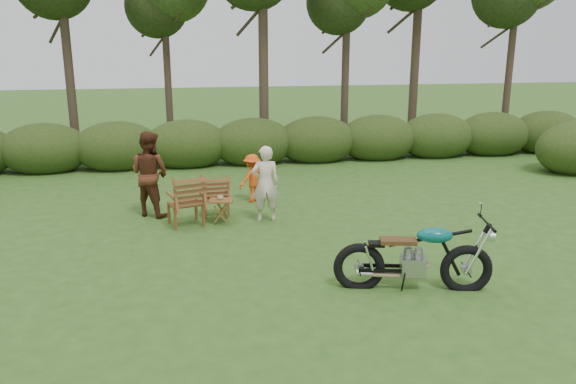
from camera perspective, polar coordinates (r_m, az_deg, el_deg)
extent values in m
plane|color=#2A4C19|center=(8.87, 4.12, -8.92)|extent=(80.00, 80.00, 0.00)
cylinder|color=#37281E|center=(19.22, -21.61, 13.97)|extent=(0.28, 0.28, 7.20)
cylinder|color=#37281E|center=(20.03, -12.23, 13.36)|extent=(0.24, 0.24, 6.30)
cylinder|color=#37281E|center=(18.02, -2.54, 15.69)|extent=(0.30, 0.30, 7.65)
cylinder|color=#37281E|center=(19.75, 5.90, 13.86)|extent=(0.26, 0.26, 6.48)
cylinder|color=#37281E|center=(21.81, 12.95, 15.56)|extent=(0.32, 0.32, 7.92)
cylinder|color=#37281E|center=(21.02, 21.76, 13.46)|extent=(0.24, 0.24, 6.84)
ellipsoid|color=#1E3513|center=(17.51, -23.49, 3.98)|extent=(2.52, 1.68, 1.51)
ellipsoid|color=#1E3513|center=(17.18, -16.97, 4.38)|extent=(2.52, 1.68, 1.51)
ellipsoid|color=#1E3513|center=(17.08, -10.27, 4.74)|extent=(2.52, 1.68, 1.51)
ellipsoid|color=#1E3513|center=(17.21, -3.58, 5.02)|extent=(2.52, 1.68, 1.51)
ellipsoid|color=#1E3513|center=(17.58, 2.93, 5.24)|extent=(2.52, 1.68, 1.51)
ellipsoid|color=#1E3513|center=(18.15, 9.10, 5.38)|extent=(2.52, 1.68, 1.51)
ellipsoid|color=#1E3513|center=(18.92, 14.83, 5.46)|extent=(2.52, 1.68, 1.51)
ellipsoid|color=#1E3513|center=(19.87, 20.07, 5.48)|extent=(2.52, 1.68, 1.51)
ellipsoid|color=#1E3513|center=(20.96, 24.79, 5.46)|extent=(2.52, 1.68, 1.51)
imported|color=beige|center=(11.43, -6.90, -0.56)|extent=(0.15, 0.15, 0.09)
imported|color=beige|center=(11.70, -2.27, -2.91)|extent=(0.59, 0.39, 1.58)
imported|color=#4E2616|center=(12.43, -13.62, -2.25)|extent=(1.12, 1.07, 1.81)
imported|color=#E94E16|center=(13.12, -3.61, -0.94)|extent=(0.83, 0.75, 1.11)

